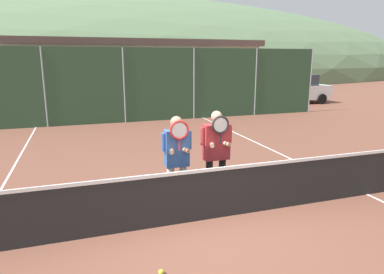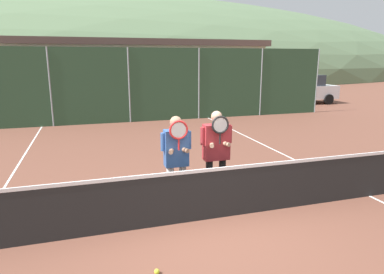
{
  "view_description": "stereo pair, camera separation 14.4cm",
  "coord_description": "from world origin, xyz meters",
  "px_view_note": "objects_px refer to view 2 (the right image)",
  "views": [
    {
      "loc": [
        -1.85,
        -4.96,
        2.66
      ],
      "look_at": [
        0.08,
        0.81,
        1.25
      ],
      "focal_mm": 32.0,
      "sensor_mm": 36.0,
      "label": 1
    },
    {
      "loc": [
        -1.71,
        -5.01,
        2.66
      ],
      "look_at": [
        0.08,
        0.81,
        1.25
      ],
      "focal_mm": 32.0,
      "sensor_mm": 36.0,
      "label": 2
    }
  ],
  "objects_px": {
    "car_right_of_center": "(300,89)",
    "car_left_of_center": "(115,92)",
    "car_center": "(216,91)",
    "tennis_ball_on_court": "(157,271)",
    "player_leftmost": "(176,155)",
    "player_center_left": "(216,149)"
  },
  "relations": [
    {
      "from": "player_center_left",
      "to": "car_center",
      "type": "height_order",
      "value": "player_center_left"
    },
    {
      "from": "player_center_left",
      "to": "car_right_of_center",
      "type": "xyz_separation_m",
      "value": [
        9.93,
        12.01,
        -0.16
      ]
    },
    {
      "from": "car_right_of_center",
      "to": "car_center",
      "type": "bearing_deg",
      "value": 179.37
    },
    {
      "from": "player_center_left",
      "to": "car_left_of_center",
      "type": "distance_m",
      "value": 12.43
    },
    {
      "from": "car_center",
      "to": "tennis_ball_on_court",
      "type": "xyz_separation_m",
      "value": [
        -6.17,
        -13.95,
        -0.83
      ]
    },
    {
      "from": "car_right_of_center",
      "to": "car_left_of_center",
      "type": "bearing_deg",
      "value": 177.91
    },
    {
      "from": "tennis_ball_on_court",
      "to": "car_right_of_center",
      "type": "bearing_deg",
      "value": 50.52
    },
    {
      "from": "car_center",
      "to": "car_right_of_center",
      "type": "distance_m",
      "value": 5.27
    },
    {
      "from": "player_leftmost",
      "to": "tennis_ball_on_court",
      "type": "distance_m",
      "value": 2.16
    },
    {
      "from": "player_center_left",
      "to": "car_right_of_center",
      "type": "bearing_deg",
      "value": 50.41
    },
    {
      "from": "car_right_of_center",
      "to": "tennis_ball_on_court",
      "type": "xyz_separation_m",
      "value": [
        -11.44,
        -13.89,
        -0.84
      ]
    },
    {
      "from": "car_center",
      "to": "tennis_ball_on_court",
      "type": "relative_size",
      "value": 66.69
    },
    {
      "from": "car_left_of_center",
      "to": "tennis_ball_on_court",
      "type": "relative_size",
      "value": 69.36
    },
    {
      "from": "player_leftmost",
      "to": "car_left_of_center",
      "type": "relative_size",
      "value": 0.36
    },
    {
      "from": "player_leftmost",
      "to": "tennis_ball_on_court",
      "type": "xyz_separation_m",
      "value": [
        -0.73,
        -1.78,
        -0.97
      ]
    },
    {
      "from": "car_center",
      "to": "car_right_of_center",
      "type": "bearing_deg",
      "value": -0.63
    },
    {
      "from": "player_center_left",
      "to": "car_left_of_center",
      "type": "bearing_deg",
      "value": 93.83
    },
    {
      "from": "car_center",
      "to": "car_right_of_center",
      "type": "xyz_separation_m",
      "value": [
        5.27,
        -0.06,
        0.02
      ]
    },
    {
      "from": "car_left_of_center",
      "to": "tennis_ball_on_court",
      "type": "distance_m",
      "value": 14.33
    },
    {
      "from": "player_leftmost",
      "to": "car_right_of_center",
      "type": "xyz_separation_m",
      "value": [
        10.71,
        12.11,
        -0.13
      ]
    },
    {
      "from": "car_left_of_center",
      "to": "car_right_of_center",
      "type": "distance_m",
      "value": 10.77
    },
    {
      "from": "player_leftmost",
      "to": "car_left_of_center",
      "type": "height_order",
      "value": "car_left_of_center"
    }
  ]
}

